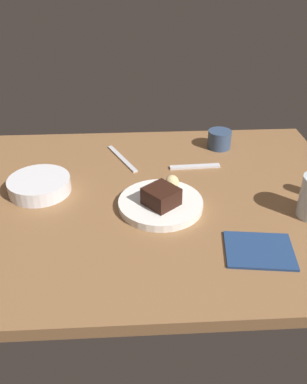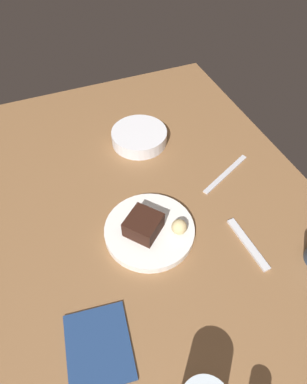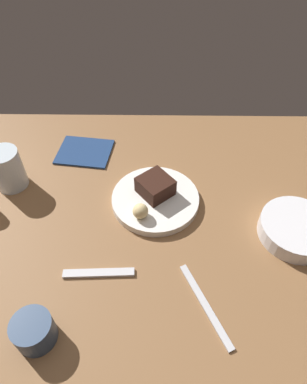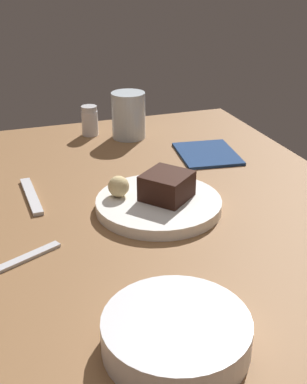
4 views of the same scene
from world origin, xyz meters
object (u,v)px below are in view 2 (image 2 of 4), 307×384
object	(u,v)px
bread_roll	(179,227)
folded_napkin	(98,346)
dessert_spoon	(248,244)
side_bowl	(139,137)
butter_knife	(226,174)
dessert_plate	(149,231)
chocolate_cake_slice	(143,225)

from	to	relation	value
bread_roll	folded_napkin	distance (cm)	30.19
dessert_spoon	side_bowl	bearing A→B (deg)	-168.70
bread_roll	dessert_spoon	size ratio (longest dim) A/B	0.24
dessert_spoon	butter_knife	xyz separation A→B (cm)	(-21.78, 6.67, -0.10)
dessert_plate	bread_roll	world-z (taller)	bread_roll
bread_roll	butter_knife	bearing A→B (deg)	122.94
dessert_plate	chocolate_cake_slice	bearing A→B (deg)	-88.72
dessert_spoon	chocolate_cake_slice	bearing A→B (deg)	-120.93
bread_roll	dessert_plate	bearing A→B (deg)	-119.22
chocolate_cake_slice	side_bowl	size ratio (longest dim) A/B	0.45
bread_roll	folded_napkin	size ratio (longest dim) A/B	0.25
chocolate_cake_slice	folded_napkin	bearing A→B (deg)	-39.87
side_bowl	dessert_spoon	world-z (taller)	side_bowl
chocolate_cake_slice	side_bowl	distance (cm)	33.93
butter_knife	folded_napkin	bearing A→B (deg)	8.72
bread_roll	butter_knife	world-z (taller)	bread_roll
dessert_plate	side_bowl	xyz separation A→B (cm)	(-32.04, 9.38, 0.99)
dessert_plate	butter_knife	distance (cm)	28.70
dessert_plate	folded_napkin	size ratio (longest dim) A/B	1.45
side_bowl	bread_roll	bearing A→B (deg)	-5.30
dessert_plate	butter_knife	bearing A→B (deg)	110.52
side_bowl	butter_knife	xyz separation A→B (cm)	(21.98, 17.49, -1.71)
dessert_plate	dessert_spoon	xyz separation A→B (cm)	(11.72, 20.20, -0.62)
dessert_spoon	butter_knife	distance (cm)	22.78
dessert_plate	dessert_spoon	size ratio (longest dim) A/B	1.44
chocolate_cake_slice	dessert_spoon	world-z (taller)	chocolate_cake_slice
dessert_spoon	folded_napkin	size ratio (longest dim) A/B	1.01
chocolate_cake_slice	folded_napkin	size ratio (longest dim) A/B	0.50
side_bowl	folded_napkin	world-z (taller)	side_bowl
butter_knife	folded_napkin	distance (cm)	54.74
dessert_plate	chocolate_cake_slice	xyz separation A→B (cm)	(0.03, -1.48, 3.22)
bread_roll	butter_knife	xyz separation A→B (cm)	(-13.46, 20.78, -3.52)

